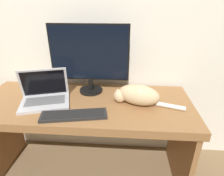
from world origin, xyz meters
TOP-DOWN VIEW (x-y plane):
  - wall_back at (0.00, 0.71)m, footprint 6.40×0.06m
  - desk at (0.00, 0.33)m, footprint 1.63×0.65m
  - monitor at (0.02, 0.50)m, footprint 0.62×0.19m
  - laptop at (-0.29, 0.29)m, footprint 0.40×0.33m
  - external_keyboard at (-0.03, 0.12)m, footprint 0.45×0.19m
  - cat at (0.40, 0.32)m, footprint 0.52×0.24m

SIDE VIEW (x-z plane):
  - desk at x=0.00m, z-range 0.22..0.97m
  - external_keyboard at x=-0.03m, z-range 0.74..0.77m
  - laptop at x=-0.29m, z-range 0.67..0.92m
  - cat at x=0.40m, z-range 0.74..0.89m
  - monitor at x=0.02m, z-range 0.77..1.31m
  - wall_back at x=0.00m, z-range 0.00..2.60m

